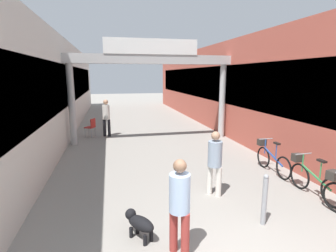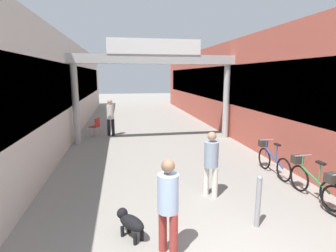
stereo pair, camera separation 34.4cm
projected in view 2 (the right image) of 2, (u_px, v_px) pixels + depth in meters
storefront_left at (45, 89)px, 12.75m from camera, size 3.00×26.00×4.49m
storefront_right at (240, 87)px, 14.52m from camera, size 3.00×26.00×4.49m
arcade_sign_gateway at (154, 69)px, 11.28m from camera, size 7.40×0.47×4.41m
pedestrian_with_dog at (168, 202)px, 4.18m from camera, size 0.48×0.48×1.63m
pedestrian_companion at (211, 160)px, 6.26m from camera, size 0.48×0.48×1.61m
pedestrian_carrying_crate at (110, 115)px, 12.61m from camera, size 0.45×0.45×1.78m
dog_on_leash at (130, 222)px, 4.73m from camera, size 0.59×0.67×0.49m
bicycle_green_second at (311, 181)px, 6.26m from camera, size 0.46×1.69×0.98m
bicycle_blue_third at (272, 159)px, 7.83m from camera, size 0.46×1.69×0.98m
bollard_post_metal at (258, 201)px, 5.03m from camera, size 0.10×0.10×1.05m
cafe_chair_red_nearer at (96, 125)px, 12.58m from camera, size 0.54×0.54×0.89m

